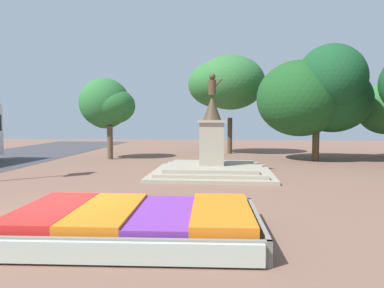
{
  "coord_description": "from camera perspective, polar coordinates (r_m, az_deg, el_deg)",
  "views": [
    {
      "loc": [
        4.37,
        -8.94,
        2.6
      ],
      "look_at": [
        3.2,
        4.11,
        1.71
      ],
      "focal_mm": 35.0,
      "sensor_mm": 36.0,
      "label": 1
    }
  ],
  "objects": [
    {
      "name": "park_tree_street_side",
      "position": [
        27.82,
        5.08,
        9.19
      ],
      "size": [
        5.61,
        5.01,
        7.2
      ],
      "color": "#4C3823",
      "rests_on": "ground_plane"
    },
    {
      "name": "flower_planter",
      "position": [
        8.54,
        -8.73,
        -11.78
      ],
      "size": [
        5.63,
        3.81,
        0.65
      ],
      "color": "#38281C",
      "rests_on": "ground_plane"
    },
    {
      "name": "park_tree_far_left",
      "position": [
        24.34,
        18.52,
        7.23
      ],
      "size": [
        7.04,
        5.71,
        7.01
      ],
      "color": "#4C3823",
      "rests_on": "ground_plane"
    },
    {
      "name": "park_tree_behind_statue",
      "position": [
        24.92,
        -12.82,
        5.72
      ],
      "size": [
        3.61,
        3.2,
        5.2
      ],
      "color": "brown",
      "rests_on": "ground_plane"
    },
    {
      "name": "statue_monument",
      "position": [
        17.42,
        3.06,
        -2.55
      ],
      "size": [
        5.49,
        5.49,
        4.66
      ],
      "color": "#9F9581",
      "rests_on": "ground_plane"
    },
    {
      "name": "ground_plane",
      "position": [
        10.29,
        -20.63,
        -10.99
      ],
      "size": [
        73.29,
        73.29,
        0.0
      ],
      "primitive_type": "plane",
      "color": "brown"
    }
  ]
}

